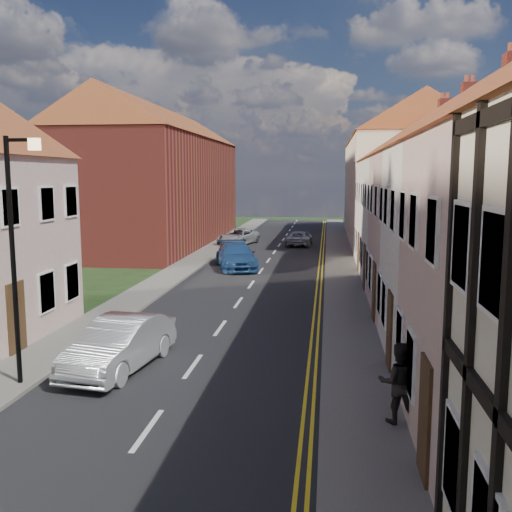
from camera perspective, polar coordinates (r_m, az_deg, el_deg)
road at (r=23.57m, az=-1.78°, el=-4.70°), size 7.00×90.00×0.02m
pavement_left at (r=24.62m, az=-11.98°, el=-4.20°), size 1.80×90.00×0.12m
pavement_right at (r=23.30m, az=9.01°, el=-4.82°), size 1.80×90.00×0.12m
cottage_r_pink at (r=22.36m, az=22.06°, el=5.58°), size 8.30×6.00×9.00m
cottage_r_white_far at (r=27.62m, az=19.20°, el=6.08°), size 8.30×5.20×9.00m
cottage_r_cream_far at (r=32.92m, az=17.26°, el=6.39°), size 8.30×6.00×9.00m
block_right_far at (r=48.06m, az=14.13°, el=7.87°), size 8.30×24.20×10.50m
block_left_far at (r=44.62m, az=-9.72°, el=8.01°), size 8.30×24.20×10.50m
lamppost at (r=14.81m, az=-22.91°, el=0.97°), size 0.88×0.15×6.00m
car_mid at (r=15.94m, az=-13.45°, el=-8.57°), size 2.06×4.41×1.40m
car_far at (r=32.23m, az=-1.99°, el=0.01°), size 3.29×5.30×1.43m
car_distant at (r=43.49m, az=-1.81°, el=1.94°), size 3.18×4.76×1.21m
pedestrian_right at (r=12.37m, az=14.03°, el=-12.17°), size 0.85×0.67×1.70m
car_distant_b at (r=43.02m, az=4.34°, el=1.76°), size 1.95×3.96×1.08m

